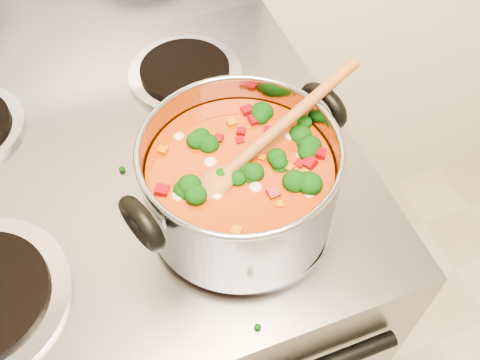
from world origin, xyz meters
The scene contains 4 objects.
electric_range centered at (-0.02, 1.16, 0.47)m, with size 0.79×0.71×1.08m.
stockpot centered at (0.15, 1.00, 1.00)m, with size 0.32×0.25×0.15m.
wooden_spoon centered at (0.16, 1.01, 1.05)m, with size 0.27×0.12×0.09m.
cooktop_crumbs centered at (0.15, 1.04, 0.92)m, with size 0.36×0.22×0.01m.
Camera 1 is at (0.00, 0.62, 1.56)m, focal length 40.00 mm.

